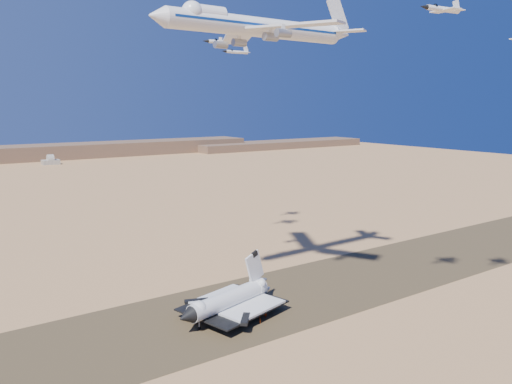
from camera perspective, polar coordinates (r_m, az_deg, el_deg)
ground at (r=173.84m, az=-1.28°, el=-13.04°), size 1200.00×1200.00×0.00m
runway at (r=173.83m, az=-1.28°, el=-13.03°), size 600.00×50.00×0.06m
ridgeline at (r=681.67m, az=-21.29°, el=4.15°), size 960.00×90.00×18.00m
shuttle at (r=165.03m, az=-3.19°, el=-12.38°), size 39.60×30.64×19.38m
carrier_747 at (r=169.28m, az=-0.33°, el=18.39°), size 78.98×61.32×19.70m
crew_a at (r=161.67m, az=0.48°, el=-14.51°), size 0.53×0.70×1.75m
crew_b at (r=165.15m, az=0.41°, el=-13.93°), size 0.86×1.06×1.91m
crew_c at (r=165.30m, az=1.12°, el=-13.92°), size 1.22×1.03×1.85m
chase_jet_a at (r=156.17m, az=20.49°, el=19.01°), size 15.57×8.48×3.88m
chase_jet_d at (r=221.35m, az=-3.88°, el=16.75°), size 16.41×9.14×4.11m
chase_jet_e at (r=245.37m, az=-2.26°, el=15.71°), size 15.10×7.99×3.76m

